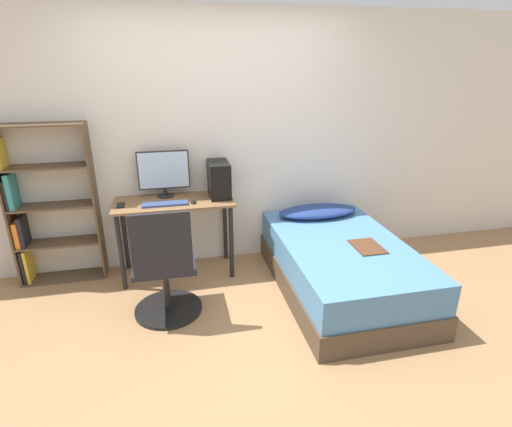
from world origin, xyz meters
TOP-DOWN VIEW (x-y plane):
  - ground_plane at (0.00, 0.00)m, footprint 14.00×14.00m
  - wall_back at (0.00, 1.53)m, footprint 8.00×0.05m
  - desk at (-0.47, 1.25)m, footprint 1.12×0.50m
  - bookshelf at (-1.67, 1.38)m, footprint 0.77×0.24m
  - office_chair at (-0.59, 0.53)m, footprint 0.57×0.57m
  - bed at (0.99, 0.60)m, footprint 1.10×1.81m
  - pillow at (0.99, 1.24)m, footprint 0.84×0.36m
  - magazine at (1.15, 0.44)m, footprint 0.24×0.32m
  - monitor at (-0.54, 1.40)m, footprint 0.49×0.16m
  - keyboard at (-0.55, 1.15)m, footprint 0.42×0.12m
  - pc_tower at (-0.03, 1.31)m, footprint 0.20×0.35m
  - mouse at (-0.29, 1.15)m, footprint 0.06×0.09m
  - phone at (-0.95, 1.22)m, footprint 0.07×0.14m

SIDE VIEW (x-z plane):
  - ground_plane at x=0.00m, z-range 0.00..0.00m
  - bed at x=0.99m, z-range 0.00..0.49m
  - office_chair at x=-0.59m, z-range -0.12..0.87m
  - magazine at x=1.15m, z-range 0.49..0.50m
  - pillow at x=0.99m, z-range 0.49..0.60m
  - desk at x=-0.47m, z-range 0.25..1.02m
  - bookshelf at x=-1.67m, z-range -0.03..1.48m
  - phone at x=-0.95m, z-range 0.77..0.78m
  - keyboard at x=-0.55m, z-range 0.77..0.79m
  - mouse at x=-0.29m, z-range 0.77..0.79m
  - pc_tower at x=-0.03m, z-range 0.77..1.11m
  - monitor at x=-0.54m, z-range 0.79..1.24m
  - wall_back at x=0.00m, z-range 0.00..2.50m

